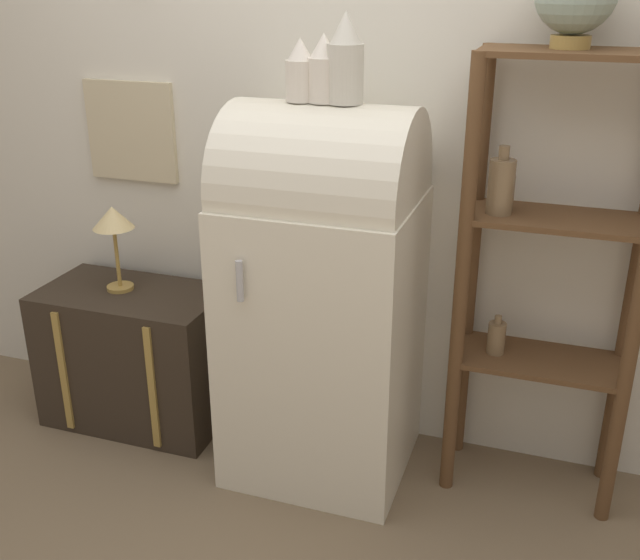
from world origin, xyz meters
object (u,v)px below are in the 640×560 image
vase_right (346,61)px  refrigerator (323,291)px  vase_left (300,72)px  desk_lamp (113,223)px  suitcase_trunk (136,356)px  vase_center (325,70)px

vase_right → refrigerator: bearing=-177.4°
refrigerator → vase_left: size_ratio=6.96×
refrigerator → vase_left: vase_left is taller
desk_lamp → suitcase_trunk: bearing=-14.5°
vase_right → vase_left: bearing=-177.7°
refrigerator → vase_left: (-0.08, -0.00, 0.77)m
vase_left → vase_right: size_ratio=0.71×
refrigerator → suitcase_trunk: (-0.86, 0.05, -0.44)m
vase_center → vase_left: bearing=-176.2°
vase_center → desk_lamp: (-0.91, 0.06, -0.64)m
refrigerator → vase_center: (0.00, 0.00, 0.78)m
suitcase_trunk → desk_lamp: 0.59m
vase_center → vase_right: (0.07, 0.00, 0.03)m
suitcase_trunk → vase_right: (0.93, -0.04, 1.25)m
desk_lamp → refrigerator: bearing=-3.7°
suitcase_trunk → desk_lamp: desk_lamp is taller
vase_right → desk_lamp: 1.19m
vase_center → suitcase_trunk: bearing=177.1°
refrigerator → vase_center: vase_center is taller
suitcase_trunk → vase_left: size_ratio=3.71×
vase_left → vase_center: 0.08m
refrigerator → vase_left: 0.78m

